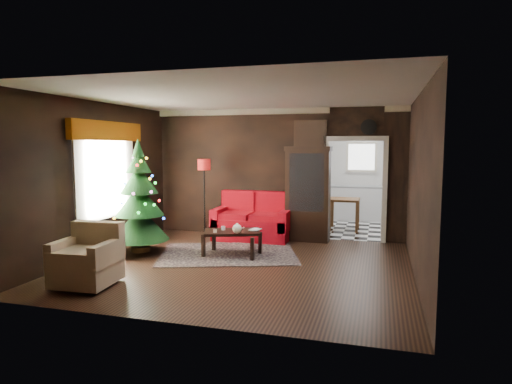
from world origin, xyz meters
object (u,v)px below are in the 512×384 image
(curio_cabinet, at_px, (308,196))
(wall_clock, at_px, (369,127))
(floor_lamp, at_px, (204,200))
(teapot, at_px, (237,228))
(christmas_tree, at_px, (139,197))
(armchair, at_px, (86,254))
(kitchen_table, at_px, (344,214))
(loveseat, at_px, (253,216))
(coffee_table, at_px, (232,243))

(curio_cabinet, distance_m, wall_clock, 1.88)
(floor_lamp, relative_size, teapot, 9.46)
(christmas_tree, xyz_separation_m, armchair, (0.27, -1.93, -0.59))
(wall_clock, bearing_deg, christmas_tree, -152.01)
(floor_lamp, height_order, kitchen_table, floor_lamp)
(loveseat, height_order, floor_lamp, floor_lamp)
(wall_clock, bearing_deg, armchair, -132.68)
(christmas_tree, relative_size, armchair, 2.41)
(curio_cabinet, xyz_separation_m, christmas_tree, (-2.83, -1.96, 0.10))
(floor_lamp, distance_m, teapot, 1.95)
(floor_lamp, relative_size, coffee_table, 1.78)
(kitchen_table, bearing_deg, coffee_table, -119.60)
(christmas_tree, relative_size, wall_clock, 6.34)
(christmas_tree, distance_m, teapot, 1.95)
(loveseat, height_order, teapot, loveseat)
(loveseat, bearing_deg, teapot, -83.11)
(wall_clock, bearing_deg, loveseat, -170.34)
(coffee_table, bearing_deg, teapot, -52.63)
(curio_cabinet, bearing_deg, teapot, -116.58)
(curio_cabinet, bearing_deg, armchair, -123.29)
(coffee_table, bearing_deg, kitchen_table, 60.40)
(coffee_table, bearing_deg, floor_lamp, 130.03)
(curio_cabinet, height_order, teapot, curio_cabinet)
(floor_lamp, relative_size, kitchen_table, 2.37)
(wall_clock, relative_size, kitchen_table, 0.43)
(floor_lamp, distance_m, christmas_tree, 1.70)
(loveseat, height_order, curio_cabinet, curio_cabinet)
(curio_cabinet, relative_size, coffee_table, 1.90)
(floor_lamp, bearing_deg, teapot, -50.35)
(floor_lamp, bearing_deg, wall_clock, 9.87)
(curio_cabinet, height_order, christmas_tree, christmas_tree)
(teapot, height_order, wall_clock, wall_clock)
(loveseat, distance_m, armchair, 3.93)
(floor_lamp, xyz_separation_m, armchair, (-0.37, -3.48, -0.37))
(floor_lamp, distance_m, wall_clock, 3.76)
(kitchen_table, bearing_deg, loveseat, -137.49)
(floor_lamp, height_order, armchair, floor_lamp)
(armchair, xyz_separation_m, kitchen_table, (3.20, 5.32, -0.09))
(loveseat, xyz_separation_m, christmas_tree, (-1.68, -1.74, 0.55))
(floor_lamp, distance_m, coffee_table, 1.76)
(christmas_tree, relative_size, coffee_table, 2.03)
(armchair, distance_m, kitchen_table, 6.21)
(teapot, height_order, kitchen_table, kitchen_table)
(teapot, bearing_deg, christmas_tree, -177.99)
(coffee_table, height_order, wall_clock, wall_clock)
(teapot, bearing_deg, armchair, -128.83)
(teapot, xyz_separation_m, kitchen_table, (1.60, 3.32, -0.18))
(teapot, distance_m, wall_clock, 3.50)
(kitchen_table, bearing_deg, floor_lamp, -146.99)
(armchair, height_order, wall_clock, wall_clock)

